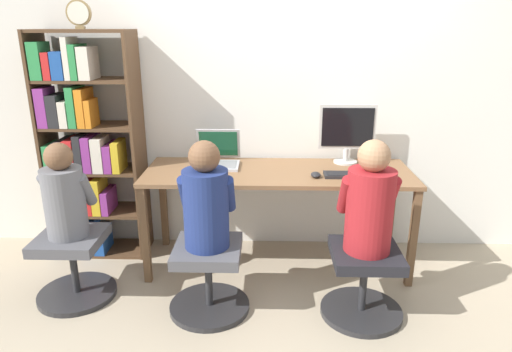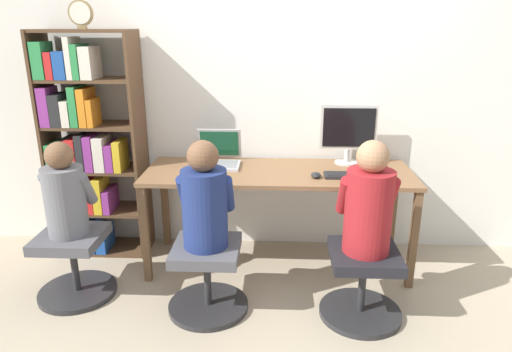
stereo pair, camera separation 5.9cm
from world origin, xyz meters
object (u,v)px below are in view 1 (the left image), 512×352
person_at_laptop (206,201)px  desk_clock (79,14)px  bookshelf (84,152)px  keyboard (356,175)px  laptop (217,158)px  desktop_monitor (347,132)px  office_chair_left (364,280)px  office_chair_right (209,276)px  person_at_monitor (370,203)px  person_near_shelf (64,196)px  office_chair_side (74,264)px

person_at_laptop → desk_clock: desk_clock is taller
bookshelf → keyboard: bearing=-7.5°
laptop → desk_clock: size_ratio=1.76×
laptop → person_at_laptop: bearing=-89.1°
desktop_monitor → laptop: 1.01m
keyboard → office_chair_left: keyboard is taller
office_chair_right → desk_clock: size_ratio=2.72×
person_at_monitor → person_near_shelf: size_ratio=1.11×
desktop_monitor → office_chair_left: bearing=-89.3°
office_chair_right → person_near_shelf: 1.06m
office_chair_side → bookshelf: bearing=99.6°
office_chair_right → person_at_monitor: 1.12m
desktop_monitor → keyboard: 0.41m
desktop_monitor → desk_clock: size_ratio=2.35×
keyboard → person_at_monitor: bearing=-91.4°
keyboard → desk_clock: desk_clock is taller
keyboard → bookshelf: bearing=172.5°
office_chair_right → person_at_monitor: bearing=-1.2°
desktop_monitor → office_chair_right: bearing=-139.0°
keyboard → desktop_monitor: bearing=93.9°
keyboard → desk_clock: (-1.93, 0.19, 1.08)m
person_at_monitor → office_chair_side: person_at_monitor is taller
desk_clock → desktop_monitor: bearing=4.6°
keyboard → laptop: bearing=165.7°
bookshelf → laptop: bearing=-0.5°
person_at_laptop → office_chair_right: bearing=-90.0°
desktop_monitor → office_chair_left: desktop_monitor is taller
person_at_laptop → office_chair_side: size_ratio=1.29×
office_chair_right → person_near_shelf: person_near_shelf is taller
laptop → office_chair_side: size_ratio=0.65×
office_chair_left → person_at_monitor: size_ratio=0.75×
desktop_monitor → office_chair_right: 1.50m
office_chair_left → desk_clock: 2.61m
laptop → office_chair_right: bearing=-89.1°
person_at_monitor → desk_clock: bearing=159.5°
laptop → office_chair_right: (0.01, -0.76, -0.57)m
keyboard → office_chair_right: size_ratio=0.86×
keyboard → desk_clock: bearing=174.4°
office_chair_side → office_chair_right: bearing=-7.6°
keyboard → person_near_shelf: size_ratio=0.72×
person_at_laptop → desktop_monitor: bearing=40.8°
desktop_monitor → bookshelf: bookshelf is taller
keyboard → person_near_shelf: person_near_shelf is taller
person_at_monitor → laptop: bearing=141.9°
keyboard → person_at_laptop: 1.12m
person_at_monitor → person_near_shelf: person_at_monitor is taller
desktop_monitor → person_at_laptop: bearing=-139.2°
keyboard → office_chair_left: 0.75m
bookshelf → desk_clock: desk_clock is taller
office_chair_right → person_near_shelf: size_ratio=0.84×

